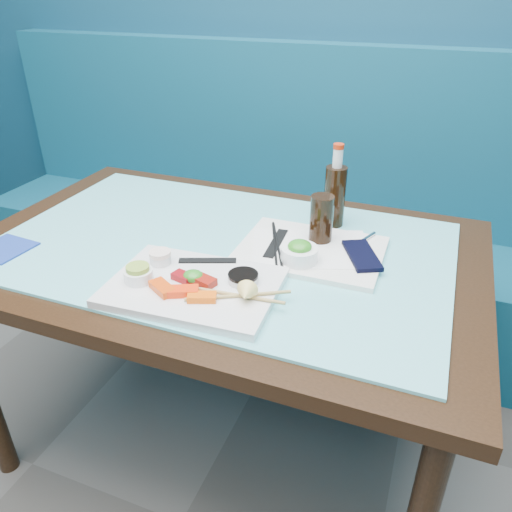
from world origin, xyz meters
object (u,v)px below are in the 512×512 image
(sashimi_plate, at_px, (194,287))
(blue_napkin, at_px, (4,249))
(cola_glass, at_px, (321,219))
(cola_bottle_body, at_px, (335,197))
(booth_bench, at_px, (302,238))
(serving_tray, at_px, (311,251))
(dining_table, at_px, (222,273))
(seaweed_bowl, at_px, (299,254))

(sashimi_plate, bearing_deg, blue_napkin, 177.42)
(cola_glass, relative_size, cola_bottle_body, 0.73)
(booth_bench, height_order, serving_tray, booth_bench)
(dining_table, distance_m, cola_bottle_body, 0.39)
(blue_napkin, bearing_deg, booth_bench, 63.56)
(cola_bottle_body, bearing_deg, sashimi_plate, -114.78)
(sashimi_plate, xyz_separation_m, blue_napkin, (-0.57, -0.01, -0.01))
(serving_tray, relative_size, seaweed_bowl, 3.95)
(serving_tray, xyz_separation_m, cola_glass, (0.01, 0.05, 0.07))
(seaweed_bowl, xyz_separation_m, blue_napkin, (-0.77, -0.21, -0.03))
(cola_glass, relative_size, blue_napkin, 0.99)
(booth_bench, distance_m, cola_glass, 0.91)
(booth_bench, xyz_separation_m, cola_bottle_body, (0.26, -0.60, 0.47))
(seaweed_bowl, distance_m, cola_bottle_body, 0.28)
(sashimi_plate, height_order, serving_tray, sashimi_plate)
(cola_glass, height_order, blue_napkin, cola_glass)
(serving_tray, distance_m, cola_bottle_body, 0.21)
(serving_tray, relative_size, blue_napkin, 2.88)
(seaweed_bowl, xyz_separation_m, cola_bottle_body, (0.02, 0.27, 0.06))
(seaweed_bowl, bearing_deg, dining_table, 172.87)
(cola_bottle_body, bearing_deg, dining_table, -136.61)
(booth_bench, bearing_deg, sashimi_plate, -88.00)
(booth_bench, xyz_separation_m, sashimi_plate, (0.04, -1.07, 0.39))
(serving_tray, xyz_separation_m, cola_bottle_body, (0.01, 0.20, 0.08))
(sashimi_plate, bearing_deg, dining_table, 96.07)
(dining_table, bearing_deg, serving_tray, 10.65)
(cola_glass, bearing_deg, serving_tray, -100.30)
(seaweed_bowl, relative_size, cola_glass, 0.74)
(booth_bench, relative_size, blue_napkin, 23.01)
(seaweed_bowl, height_order, cola_bottle_body, cola_bottle_body)
(booth_bench, bearing_deg, serving_tray, -72.95)
(seaweed_bowl, height_order, cola_glass, cola_glass)
(dining_table, xyz_separation_m, serving_tray, (0.24, 0.05, 0.10))
(serving_tray, xyz_separation_m, seaweed_bowl, (-0.01, -0.07, 0.03))
(booth_bench, height_order, cola_bottle_body, booth_bench)
(cola_bottle_body, distance_m, blue_napkin, 0.93)
(seaweed_bowl, distance_m, blue_napkin, 0.80)
(serving_tray, bearing_deg, dining_table, -169.96)
(seaweed_bowl, bearing_deg, blue_napkin, -164.93)
(sashimi_plate, bearing_deg, seaweed_bowl, 42.59)
(sashimi_plate, distance_m, seaweed_bowl, 0.28)
(cola_bottle_body, bearing_deg, serving_tray, -93.43)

